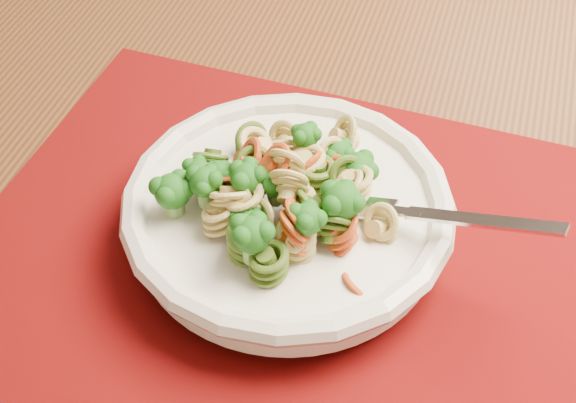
% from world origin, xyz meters
% --- Properties ---
extents(dining_table, '(1.44, 0.99, 0.72)m').
position_xyz_m(dining_table, '(-0.45, -0.69, 0.62)').
color(dining_table, brown).
rests_on(dining_table, ground).
extents(placemat, '(0.49, 0.39, 0.00)m').
position_xyz_m(placemat, '(-0.37, -0.81, 0.72)').
color(placemat, '#5A0703').
rests_on(placemat, dining_table).
extents(pasta_bowl, '(0.25, 0.25, 0.05)m').
position_xyz_m(pasta_bowl, '(-0.38, -0.80, 0.75)').
color(pasta_bowl, silver).
rests_on(pasta_bowl, placemat).
extents(pasta_broccoli_heap, '(0.21, 0.21, 0.06)m').
position_xyz_m(pasta_broccoli_heap, '(-0.38, -0.80, 0.77)').
color(pasta_broccoli_heap, tan).
rests_on(pasta_broccoli_heap, pasta_bowl).
extents(fork, '(0.18, 0.05, 0.08)m').
position_xyz_m(fork, '(-0.32, -0.79, 0.77)').
color(fork, silver).
rests_on(fork, pasta_bowl).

